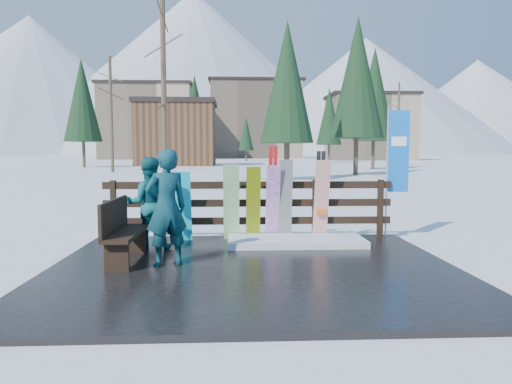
{
  "coord_description": "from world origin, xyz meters",
  "views": [
    {
      "loc": [
        -0.27,
        -6.61,
        1.77
      ],
      "look_at": [
        0.09,
        1.0,
        1.1
      ],
      "focal_mm": 32.0,
      "sensor_mm": 36.0,
      "label": 1
    }
  ],
  "objects_px": {
    "snowboard_0": "(184,206)",
    "snowboard_5": "(321,200)",
    "snowboard_2": "(253,204)",
    "snowboard_1": "(231,203)",
    "snowboard_4": "(285,200)",
    "person_front": "(166,208)",
    "person_back": "(148,204)",
    "bench": "(121,229)",
    "snowboard_3": "(273,203)",
    "rental_flag": "(396,156)"
  },
  "relations": [
    {
      "from": "snowboard_0",
      "to": "snowboard_5",
      "type": "bearing_deg",
      "value": 0.0
    },
    {
      "from": "snowboard_2",
      "to": "snowboard_5",
      "type": "bearing_deg",
      "value": -0.0
    },
    {
      "from": "snowboard_0",
      "to": "snowboard_1",
      "type": "xyz_separation_m",
      "value": [
        0.9,
        0.0,
        0.06
      ]
    },
    {
      "from": "snowboard_4",
      "to": "person_front",
      "type": "xyz_separation_m",
      "value": [
        -1.97,
        -1.85,
        0.09
      ]
    },
    {
      "from": "person_front",
      "to": "person_back",
      "type": "bearing_deg",
      "value": -94.05
    },
    {
      "from": "bench",
      "to": "snowboard_4",
      "type": "distance_m",
      "value": 3.15
    },
    {
      "from": "snowboard_3",
      "to": "snowboard_4",
      "type": "xyz_separation_m",
      "value": [
        0.24,
        0.0,
        0.05
      ]
    },
    {
      "from": "snowboard_0",
      "to": "snowboard_5",
      "type": "relative_size",
      "value": 0.87
    },
    {
      "from": "bench",
      "to": "snowboard_1",
      "type": "bearing_deg",
      "value": 43.93
    },
    {
      "from": "rental_flag",
      "to": "person_front",
      "type": "relative_size",
      "value": 1.5
    },
    {
      "from": "rental_flag",
      "to": "snowboard_2",
      "type": "bearing_deg",
      "value": -174.53
    },
    {
      "from": "bench",
      "to": "rental_flag",
      "type": "relative_size",
      "value": 0.58
    },
    {
      "from": "snowboard_1",
      "to": "snowboard_5",
      "type": "bearing_deg",
      "value": -0.0
    },
    {
      "from": "rental_flag",
      "to": "snowboard_3",
      "type": "bearing_deg",
      "value": -173.72
    },
    {
      "from": "snowboard_0",
      "to": "snowboard_1",
      "type": "height_order",
      "value": "snowboard_1"
    },
    {
      "from": "person_front",
      "to": "snowboard_5",
      "type": "bearing_deg",
      "value": -171.84
    },
    {
      "from": "snowboard_2",
      "to": "bench",
      "type": "bearing_deg",
      "value": -142.39
    },
    {
      "from": "rental_flag",
      "to": "person_back",
      "type": "distance_m",
      "value": 4.83
    },
    {
      "from": "bench",
      "to": "snowboard_1",
      "type": "height_order",
      "value": "snowboard_1"
    },
    {
      "from": "snowboard_5",
      "to": "person_back",
      "type": "relative_size",
      "value": 0.98
    },
    {
      "from": "snowboard_5",
      "to": "snowboard_4",
      "type": "bearing_deg",
      "value": 180.0
    },
    {
      "from": "snowboard_3",
      "to": "snowboard_4",
      "type": "height_order",
      "value": "snowboard_4"
    },
    {
      "from": "snowboard_4",
      "to": "person_front",
      "type": "distance_m",
      "value": 2.71
    },
    {
      "from": "snowboard_1",
      "to": "person_back",
      "type": "height_order",
      "value": "person_back"
    },
    {
      "from": "snowboard_5",
      "to": "snowboard_0",
      "type": "bearing_deg",
      "value": -180.0
    },
    {
      "from": "snowboard_3",
      "to": "person_back",
      "type": "bearing_deg",
      "value": -162.19
    },
    {
      "from": "snowboard_3",
      "to": "snowboard_5",
      "type": "distance_m",
      "value": 0.94
    },
    {
      "from": "snowboard_0",
      "to": "snowboard_3",
      "type": "height_order",
      "value": "snowboard_3"
    },
    {
      "from": "snowboard_3",
      "to": "bench",
      "type": "bearing_deg",
      "value": -146.79
    },
    {
      "from": "snowboard_3",
      "to": "person_back",
      "type": "relative_size",
      "value": 0.93
    },
    {
      "from": "snowboard_1",
      "to": "rental_flag",
      "type": "distance_m",
      "value": 3.37
    },
    {
      "from": "bench",
      "to": "snowboard_2",
      "type": "xyz_separation_m",
      "value": [
        2.09,
        1.61,
        0.19
      ]
    },
    {
      "from": "rental_flag",
      "to": "person_front",
      "type": "xyz_separation_m",
      "value": [
        -4.18,
        -2.12,
        -0.74
      ]
    },
    {
      "from": "rental_flag",
      "to": "person_back",
      "type": "height_order",
      "value": "rental_flag"
    },
    {
      "from": "snowboard_0",
      "to": "rental_flag",
      "type": "bearing_deg",
      "value": 3.74
    },
    {
      "from": "snowboard_4",
      "to": "snowboard_2",
      "type": "bearing_deg",
      "value": 180.0
    },
    {
      "from": "snowboard_3",
      "to": "rental_flag",
      "type": "bearing_deg",
      "value": 6.28
    },
    {
      "from": "snowboard_0",
      "to": "person_back",
      "type": "distance_m",
      "value": 0.89
    },
    {
      "from": "rental_flag",
      "to": "snowboard_1",
      "type": "bearing_deg",
      "value": -175.23
    },
    {
      "from": "snowboard_2",
      "to": "person_back",
      "type": "bearing_deg",
      "value": -158.91
    },
    {
      "from": "snowboard_3",
      "to": "person_front",
      "type": "xyz_separation_m",
      "value": [
        -1.73,
        -1.85,
        0.15
      ]
    },
    {
      "from": "snowboard_1",
      "to": "person_front",
      "type": "xyz_separation_m",
      "value": [
        -0.95,
        -1.85,
        0.14
      ]
    },
    {
      "from": "person_front",
      "to": "person_back",
      "type": "distance_m",
      "value": 1.24
    },
    {
      "from": "snowboard_1",
      "to": "snowboard_4",
      "type": "distance_m",
      "value": 1.03
    },
    {
      "from": "snowboard_2",
      "to": "person_back",
      "type": "distance_m",
      "value": 1.97
    },
    {
      "from": "bench",
      "to": "snowboard_5",
      "type": "xyz_separation_m",
      "value": [
        3.39,
        1.61,
        0.25
      ]
    },
    {
      "from": "bench",
      "to": "snowboard_0",
      "type": "height_order",
      "value": "snowboard_0"
    },
    {
      "from": "snowboard_1",
      "to": "snowboard_5",
      "type": "distance_m",
      "value": 1.72
    },
    {
      "from": "snowboard_1",
      "to": "rental_flag",
      "type": "relative_size",
      "value": 0.58
    },
    {
      "from": "bench",
      "to": "snowboard_0",
      "type": "distance_m",
      "value": 1.79
    }
  ]
}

